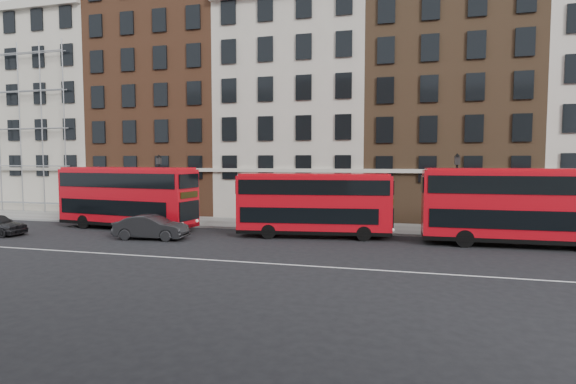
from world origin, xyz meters
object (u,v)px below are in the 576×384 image
(bus_d, at_px, (518,205))
(car_front, at_px, (151,227))
(bus_c, at_px, (313,203))
(bus_b, at_px, (127,196))

(bus_d, distance_m, car_front, 22.30)
(bus_c, distance_m, bus_d, 12.15)
(bus_d, bearing_deg, bus_c, 178.86)
(bus_c, relative_size, car_front, 2.18)
(bus_c, bearing_deg, car_front, -168.37)
(bus_b, height_order, car_front, bus_b)
(bus_b, height_order, bus_d, bus_d)
(bus_b, bearing_deg, bus_c, 7.27)
(bus_c, relative_size, bus_d, 0.93)
(bus_b, xyz_separation_m, bus_d, (26.05, -0.01, 0.02))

